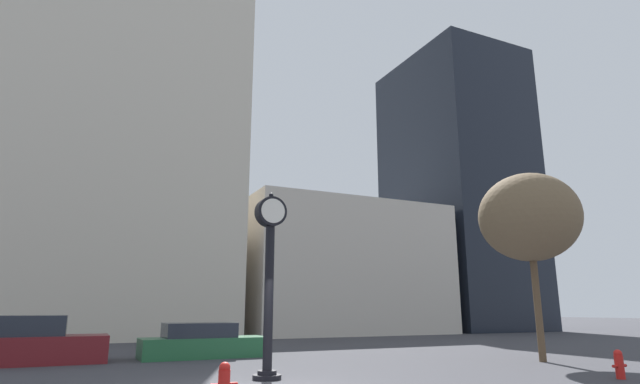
# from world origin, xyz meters

# --- Properties ---
(building_tall_tower) EXTENTS (15.76, 12.00, 36.33)m
(building_tall_tower) POSITION_xyz_m (-2.70, 24.00, 18.16)
(building_tall_tower) COLOR beige
(building_tall_tower) RESTS_ON ground_plane
(building_storefront_row) EXTENTS (15.08, 12.00, 9.37)m
(building_storefront_row) POSITION_xyz_m (13.78, 24.00, 4.69)
(building_storefront_row) COLOR beige
(building_storefront_row) RESTS_ON ground_plane
(building_glass_modern) EXTENTS (9.37, 12.00, 24.83)m
(building_glass_modern) POSITION_xyz_m (26.84, 24.00, 12.42)
(building_glass_modern) COLOR black
(building_glass_modern) RESTS_ON ground_plane
(street_clock) EXTENTS (0.81, 0.72, 4.80)m
(street_clock) POSITION_xyz_m (0.76, 1.46, 2.77)
(street_clock) COLOR black
(street_clock) RESTS_ON ground_plane
(car_maroon) EXTENTS (4.78, 1.81, 1.52)m
(car_maroon) POSITION_xyz_m (-5.11, 8.06, 0.64)
(car_maroon) COLOR maroon
(car_maroon) RESTS_ON ground_plane
(car_green) EXTENTS (4.60, 1.80, 1.23)m
(car_green) POSITION_xyz_m (0.59, 8.02, 0.52)
(car_green) COLOR #236038
(car_green) RESTS_ON ground_plane
(fire_hydrant_near) EXTENTS (0.52, 0.22, 0.74)m
(fire_hydrant_near) POSITION_xyz_m (-1.06, -1.28, 0.38)
(fire_hydrant_near) COLOR red
(fire_hydrant_near) RESTS_ON ground_plane
(fire_hydrant_far) EXTENTS (0.49, 0.21, 0.72)m
(fire_hydrant_far) POSITION_xyz_m (8.88, -2.27, 0.37)
(fire_hydrant_far) COLOR red
(fire_hydrant_far) RESTS_ON ground_plane
(bare_tree) EXTENTS (3.50, 3.50, 6.51)m
(bare_tree) POSITION_xyz_m (10.60, 1.62, 4.92)
(bare_tree) COLOR brown
(bare_tree) RESTS_ON ground_plane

